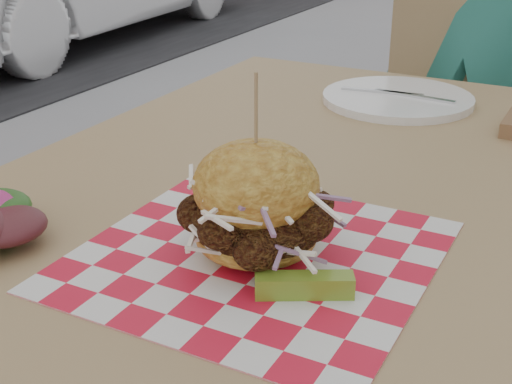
{
  "coord_description": "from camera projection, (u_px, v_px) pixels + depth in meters",
  "views": [
    {
      "loc": [
        0.22,
        -0.68,
        1.12
      ],
      "look_at": [
        -0.09,
        -0.09,
        0.82
      ],
      "focal_mm": 50.0,
      "sensor_mm": 36.0,
      "label": 1
    }
  ],
  "objects": [
    {
      "name": "patio_chair",
      "position": [
        448.0,
        121.0,
        1.82
      ],
      "size": [
        0.5,
        0.51,
        0.95
      ],
      "rotation": [
        0.0,
        0.0,
        0.22
      ],
      "color": "tan",
      "rests_on": "ground"
    },
    {
      "name": "patio_table",
      "position": [
        307.0,
        229.0,
        1.0
      ],
      "size": [
        0.8,
        1.2,
        0.75
      ],
      "color": "tan",
      "rests_on": "ground"
    },
    {
      "name": "paper_liner",
      "position": [
        256.0,
        255.0,
        0.76
      ],
      "size": [
        0.36,
        0.36,
        0.0
      ],
      "primitive_type": "cube",
      "color": "red",
      "rests_on": "patio_table"
    },
    {
      "name": "sandwich",
      "position": [
        256.0,
        208.0,
        0.74
      ],
      "size": [
        0.17,
        0.17,
        0.2
      ],
      "color": "gold",
      "rests_on": "paper_liner"
    },
    {
      "name": "place_setting",
      "position": [
        398.0,
        99.0,
        1.28
      ],
      "size": [
        0.27,
        0.27,
        0.02
      ],
      "color": "white",
      "rests_on": "patio_table"
    },
    {
      "name": "pickle_spear",
      "position": [
        304.0,
        285.0,
        0.68
      ],
      "size": [
        0.09,
        0.06,
        0.02
      ],
      "primitive_type": "cube",
      "rotation": [
        0.0,
        0.0,
        0.5
      ],
      "color": "olive",
      "rests_on": "paper_liner"
    }
  ]
}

